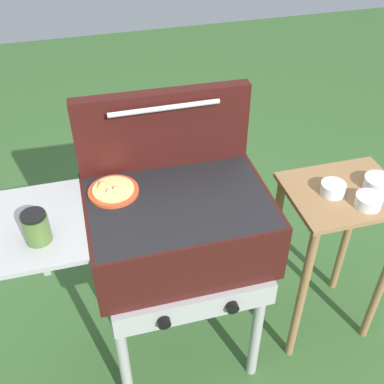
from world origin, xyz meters
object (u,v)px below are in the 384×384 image
at_px(grill, 175,231).
at_px(sauce_jar, 36,227).
at_px(topping_bowl_near, 378,183).
at_px(prep_table, 333,234).
at_px(topping_bowl_middle, 368,201).
at_px(pizza_cheese, 113,190).
at_px(topping_bowl_far, 332,188).

relative_size(grill, sauce_jar, 9.13).
bearing_deg(sauce_jar, topping_bowl_near, 2.96).
height_order(prep_table, topping_bowl_middle, topping_bowl_middle).
bearing_deg(sauce_jar, pizza_cheese, 34.17).
bearing_deg(pizza_cheese, grill, -26.05).
bearing_deg(topping_bowl_far, prep_table, -3.09).
distance_m(topping_bowl_far, topping_bowl_middle, 0.14).
height_order(sauce_jar, topping_bowl_near, sauce_jar).
bearing_deg(topping_bowl_near, sauce_jar, -177.04).
distance_m(sauce_jar, topping_bowl_middle, 1.17).
xyz_separation_m(topping_bowl_near, topping_bowl_far, (-0.19, 0.02, -0.00)).
distance_m(sauce_jar, topping_bowl_far, 1.08).
distance_m(prep_table, topping_bowl_middle, 0.28).
height_order(grill, topping_bowl_middle, grill).
bearing_deg(grill, prep_table, 0.37).
height_order(pizza_cheese, topping_bowl_far, pizza_cheese).
bearing_deg(topping_bowl_near, topping_bowl_far, 174.68).
distance_m(prep_table, topping_bowl_far, 0.26).
bearing_deg(sauce_jar, prep_table, 4.02).
bearing_deg(topping_bowl_near, topping_bowl_middle, -137.88).
relative_size(topping_bowl_near, topping_bowl_middle, 1.13).
distance_m(pizza_cheese, prep_table, 0.94).
height_order(topping_bowl_near, topping_bowl_far, same).
relative_size(pizza_cheese, topping_bowl_near, 1.58).
bearing_deg(prep_table, topping_bowl_far, 176.91).
relative_size(grill, topping_bowl_far, 10.09).
bearing_deg(sauce_jar, grill, 9.44).
bearing_deg(grill, pizza_cheese, 153.95).
bearing_deg(prep_table, grill, -179.63).
xyz_separation_m(grill, prep_table, (0.67, 0.00, -0.19)).
relative_size(sauce_jar, topping_bowl_far, 1.11).
bearing_deg(sauce_jar, topping_bowl_middle, -1.02).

